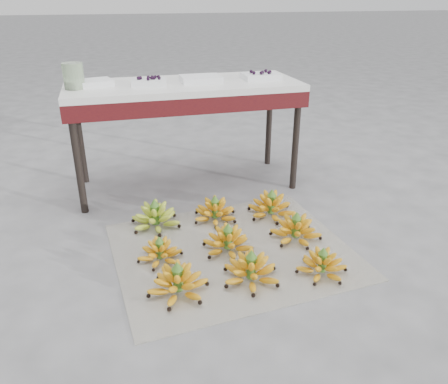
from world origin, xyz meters
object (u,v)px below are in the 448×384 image
object	(u,v)px
newspaper_mat	(232,251)
bunch_back_center	(215,212)
bunch_back_left	(155,217)
bunch_back_right	(271,207)
bunch_mid_left	(160,252)
tray_left	(149,82)
vendor_table	(184,95)
bunch_front_left	(178,283)
tray_far_left	(92,83)
bunch_front_center	(251,270)
bunch_mid_center	(228,242)
bunch_mid_right	(296,230)
tray_right	(201,79)
bunch_front_right	(322,265)
glass_jar	(73,76)
tray_far_right	(261,76)

from	to	relation	value
newspaper_mat	bunch_back_center	distance (m)	0.37
bunch_back_left	bunch_back_right	world-z (taller)	bunch_back_left
bunch_mid_left	bunch_back_center	distance (m)	0.53
tray_left	bunch_back_left	bearing A→B (deg)	-97.70
bunch_back_right	vendor_table	bearing A→B (deg)	102.68
bunch_back_right	bunch_front_left	bearing A→B (deg)	-158.80
tray_far_left	bunch_front_center	bearing A→B (deg)	-62.94
bunch_back_left	tray_far_left	world-z (taller)	tray_far_left
bunch_mid_left	bunch_front_center	bearing A→B (deg)	-12.93
bunch_back_left	bunch_front_center	bearing A→B (deg)	-68.66
bunch_front_center	bunch_mid_center	bearing A→B (deg)	97.59
bunch_back_center	bunch_back_right	xyz separation A→B (m)	(0.36, -0.04, 0.00)
bunch_front_left	bunch_mid_right	xyz separation A→B (m)	(0.73, 0.31, 0.00)
newspaper_mat	bunch_back_center	xyz separation A→B (m)	(-0.00, 0.37, 0.06)
bunch_front_center	bunch_back_right	distance (m)	0.71
bunch_front_center	bunch_mid_right	xyz separation A→B (m)	(0.37, 0.31, -0.00)
bunch_front_left	tray_right	distance (m)	1.48
bunch_mid_center	bunch_back_center	size ratio (longest dim) A/B	0.89
bunch_front_center	bunch_mid_right	size ratio (longest dim) A/B	0.86
bunch_front_right	bunch_mid_left	size ratio (longest dim) A/B	1.05
bunch_back_center	bunch_back_left	bearing A→B (deg)	167.75
tray_left	newspaper_mat	bearing A→B (deg)	-72.32
tray_left	glass_jar	distance (m)	0.46
bunch_front_center	vendor_table	world-z (taller)	vendor_table
newspaper_mat	bunch_mid_center	bearing A→B (deg)	177.23
bunch_front_left	bunch_mid_right	size ratio (longest dim) A/B	0.92
bunch_mid_right	tray_right	bearing A→B (deg)	97.62
bunch_front_center	bunch_back_center	world-z (taller)	bunch_front_center
bunch_front_right	bunch_back_right	distance (m)	0.66
tray_far_right	bunch_back_center	bearing A→B (deg)	-129.79
bunch_mid_center	glass_jar	distance (m)	1.41
bunch_mid_center	tray_far_right	xyz separation A→B (m)	(0.50, 0.94, 0.70)
newspaper_mat	bunch_mid_center	size ratio (longest dim) A/B	4.37
bunch_front_left	bunch_mid_center	bearing A→B (deg)	48.12
bunch_front_center	bunch_mid_left	distance (m)	0.50
bunch_mid_left	bunch_back_right	world-z (taller)	bunch_back_right
bunch_back_center	bunch_front_left	bearing A→B (deg)	-128.14
bunch_back_right	glass_jar	xyz separation A→B (m)	(-1.11, 0.61, 0.76)
bunch_back_left	bunch_back_center	distance (m)	0.37
newspaper_mat	tray_far_right	distance (m)	1.30
bunch_front_left	bunch_front_center	xyz separation A→B (m)	(0.36, 0.00, 0.00)
bunch_front_center	bunch_back_left	xyz separation A→B (m)	(-0.38, 0.67, 0.00)
newspaper_mat	bunch_mid_right	bearing A→B (deg)	2.79
bunch_front_right	vendor_table	xyz separation A→B (m)	(-0.43, 1.29, 0.60)
vendor_table	glass_jar	size ratio (longest dim) A/B	9.82
bunch_mid_center	bunch_back_center	xyz separation A→B (m)	(0.02, 0.37, -0.00)
bunch_front_right	bunch_back_center	xyz separation A→B (m)	(-0.37, 0.70, 0.00)
bunch_mid_left	bunch_mid_center	world-z (taller)	bunch_mid_center
bunch_front_left	tray_right	size ratio (longest dim) A/B	1.17
tray_far_right	glass_jar	size ratio (longest dim) A/B	1.59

